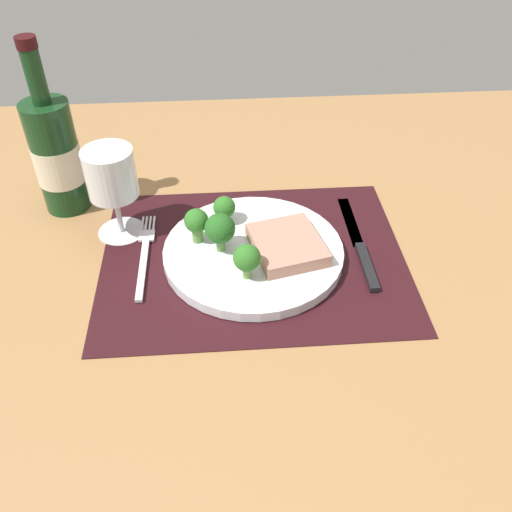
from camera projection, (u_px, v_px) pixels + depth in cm
name	position (u px, v px, depth cm)	size (l,w,h in cm)	color
ground_plane	(253.00, 265.00, 82.79)	(140.00, 110.00, 3.00)	#996D42
placemat	(253.00, 257.00, 81.71)	(44.85, 35.15, 0.30)	black
plate	(253.00, 252.00, 81.09)	(26.61, 26.61, 1.60)	silver
steak	(287.00, 245.00, 79.52)	(9.48, 10.87, 2.04)	tan
broccoli_front_edge	(224.00, 208.00, 83.85)	(3.42, 3.42, 4.45)	#6B994C
broccoli_near_steak	(196.00, 222.00, 79.73)	(3.59, 3.59, 5.48)	#5B8942
broccoli_back_left	(220.00, 229.00, 77.75)	(4.42, 4.42, 6.14)	#5B8942
broccoli_center	(247.00, 258.00, 73.72)	(3.81, 3.81, 5.35)	#6B994C
fork	(145.00, 254.00, 81.62)	(2.40, 19.20, 0.50)	silver
knife	(360.00, 247.00, 82.73)	(1.80, 23.00, 0.80)	black
wine_bottle	(56.00, 155.00, 85.89)	(7.47, 7.47, 27.88)	#143819
wine_glass	(112.00, 179.00, 80.21)	(7.48, 7.48, 14.49)	silver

